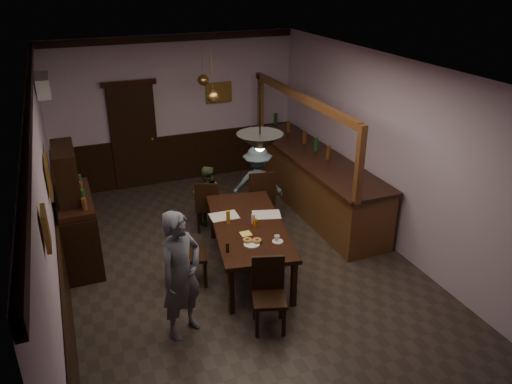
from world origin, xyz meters
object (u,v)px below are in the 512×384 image
chair_near (269,290)px  person_seated_right (257,184)px  chair_far_left (208,204)px  pendant_iron (260,142)px  chair_side (186,251)px  bar_counter (314,180)px  person_standing (181,275)px  sideboard (76,218)px  pendant_brass_far (203,80)px  pendant_brass_mid (213,97)px  coffee_cup (277,238)px  person_seated_left (207,196)px  dining_table (248,228)px  chair_far_right (261,196)px  soda_can (255,223)px

chair_near → person_seated_right: size_ratio=0.69×
chair_far_left → pendant_iron: size_ratio=1.13×
chair_side → bar_counter: size_ratio=0.24×
person_standing → sideboard: (-1.06, 2.19, -0.08)m
bar_counter → pendant_brass_far: pendant_brass_far is taller
pendant_brass_far → pendant_brass_mid: bearing=-99.2°
chair_far_left → sideboard: size_ratio=0.50×
coffee_cup → sideboard: size_ratio=0.04×
chair_side → bar_counter: (2.83, 1.51, 0.04)m
person_seated_left → bar_counter: bearing=-161.9°
chair_far_left → chair_side: chair_side is taller
dining_table → chair_far_left: (-0.22, 1.34, -0.17)m
person_standing → person_seated_left: 2.88m
sideboard → bar_counter: 4.22m
dining_table → pendant_brass_far: pendant_brass_far is taller
person_standing → coffee_cup: (1.45, 0.44, -0.04)m
chair_far_right → chair_side: (-1.62, -1.18, -0.05)m
pendant_brass_mid → chair_side: bearing=-121.6°
person_seated_left → bar_counter: (2.04, -0.12, 0.02)m
pendant_iron → soda_can: bearing=72.7°
pendant_brass_mid → chair_far_left: bearing=-141.6°
chair_near → chair_side: bearing=136.8°
chair_far_right → soda_can: bearing=73.9°
person_seated_right → soda_can: size_ratio=11.43×
sideboard → dining_table: bearing=-26.4°
pendant_iron → pendant_brass_mid: bearing=86.6°
chair_near → person_standing: (-1.03, 0.27, 0.32)m
chair_far_left → chair_side: bearing=83.2°
bar_counter → pendant_brass_mid: (-1.89, 0.02, 1.73)m
chair_far_right → chair_near: (-0.91, -2.46, -0.06)m
person_seated_right → pendant_iron: size_ratio=1.65×
person_standing → bar_counter: bearing=8.5°
chair_far_left → soda_can: size_ratio=7.79×
sideboard → pendant_brass_mid: (2.31, 0.35, 1.55)m
pendant_brass_far → chair_side: bearing=-112.4°
chair_side → pendant_brass_far: size_ratio=1.19×
chair_far_left → chair_near: 2.64m
pendant_brass_mid → pendant_iron: bearing=-93.4°
dining_table → pendant_iron: (-0.15, -0.79, 1.59)m
person_seated_right → pendant_brass_far: size_ratio=1.69×
dining_table → chair_far_right: bearing=59.7°
chair_near → person_seated_left: (0.08, 2.91, 0.03)m
chair_near → pendant_brass_far: size_ratio=1.17×
dining_table → coffee_cup: coffee_cup is taller
person_seated_left → pendant_brass_mid: pendant_brass_mid is taller
chair_near → person_seated_left: bearing=106.2°
dining_table → chair_far_left: bearing=99.4°
dining_table → pendant_brass_mid: pendant_brass_mid is taller
pendant_iron → pendant_brass_far: size_ratio=1.02×
person_seated_right → pendant_brass_far: pendant_brass_far is taller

